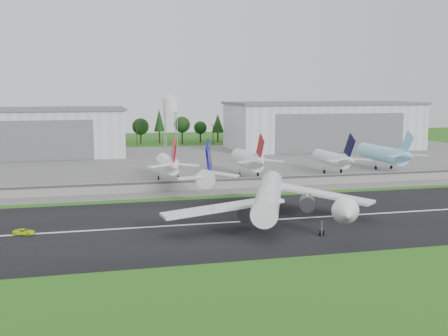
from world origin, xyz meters
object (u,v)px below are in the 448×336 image
object	(u,v)px
ground_vehicle	(24,232)
parked_jet_skyblue	(386,154)
main_airliner	(270,201)
parked_jet_navy	(335,159)
parked_jet_red_a	(169,164)
parked_jet_red_b	(250,160)

from	to	relation	value
ground_vehicle	parked_jet_skyblue	distance (m)	148.42
main_airliner	ground_vehicle	distance (m)	56.79
ground_vehicle	main_airliner	bearing A→B (deg)	-72.60
parked_jet_skyblue	main_airliner	bearing A→B (deg)	-135.45
main_airliner	parked_jet_navy	size ratio (longest dim) A/B	1.83
parked_jet_red_a	parked_jet_red_b	xyz separation A→B (m)	(29.75, 0.08, 0.48)
main_airliner	parked_jet_red_b	size ratio (longest dim) A/B	1.83
parked_jet_navy	parked_jet_skyblue	world-z (taller)	parked_jet_skyblue
ground_vehicle	parked_jet_red_a	size ratio (longest dim) A/B	0.15
ground_vehicle	parked_jet_red_b	xyz separation A→B (m)	(71.92, 66.78, 5.61)
parked_jet_red_b	parked_jet_navy	xyz separation A→B (m)	(33.43, -0.08, -0.50)
main_airliner	ground_vehicle	world-z (taller)	main_airliner
parked_jet_navy	parked_jet_skyblue	size ratio (longest dim) A/B	0.84
parked_jet_red_a	parked_jet_red_b	distance (m)	29.76
main_airliner	ground_vehicle	size ratio (longest dim) A/B	12.20
ground_vehicle	parked_jet_skyblue	bearing A→B (deg)	-43.43
main_airliner	parked_jet_red_a	bearing A→B (deg)	-56.59
ground_vehicle	parked_jet_red_a	xyz separation A→B (m)	(42.17, 66.70, 5.13)
main_airliner	ground_vehicle	xyz separation A→B (m)	(-56.64, 0.22, -4.14)
parked_jet_red_a	parked_jet_skyblue	size ratio (longest dim) A/B	0.84
main_airliner	parked_jet_red_a	size ratio (longest dim) A/B	1.83
parked_jet_red_a	parked_jet_skyblue	distance (m)	87.76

